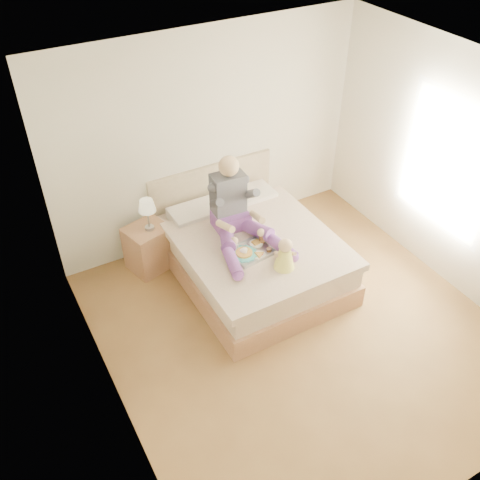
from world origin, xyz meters
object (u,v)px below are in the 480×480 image
bed (250,252)px  baby (284,256)px  adult (236,213)px  tray (251,250)px  nightstand (149,248)px

bed → baby: size_ratio=5.83×
adult → tray: adult is taller
tray → baby: bearing=-72.0°
tray → baby: (0.18, -0.39, 0.12)m
adult → baby: 0.80m
nightstand → tray: (0.85, -1.01, 0.35)m
bed → baby: 0.82m
baby → tray: bearing=135.0°
nightstand → tray: 1.36m
tray → baby: baby is taller
baby → adult: bearing=121.0°
bed → nightstand: size_ratio=3.72×
adult → tray: size_ratio=2.20×
adult → bed: bearing=-27.8°
adult → tray: (-0.03, -0.39, -0.24)m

